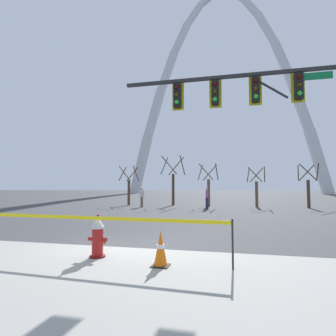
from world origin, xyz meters
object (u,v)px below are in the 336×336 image
(pedestrian_standing_center, at_px, (207,198))
(traffic_cone_by_hydrant, at_px, (161,249))
(monument_arch, at_px, (223,102))
(pedestrian_walking_left, at_px, (142,197))
(traffic_signal_gantry, at_px, (269,107))
(fire_hydrant, at_px, (98,237))

(pedestrian_standing_center, bearing_deg, traffic_cone_by_hydrant, -87.83)
(monument_arch, height_order, pedestrian_walking_left, monument_arch)
(traffic_cone_by_hydrant, relative_size, pedestrian_standing_center, 0.46)
(monument_arch, xyz_separation_m, pedestrian_walking_left, (-4.52, -48.79, -21.93))
(traffic_cone_by_hydrant, xyz_separation_m, pedestrian_walking_left, (-5.91, 16.10, 0.46))
(traffic_cone_by_hydrant, relative_size, traffic_signal_gantry, 0.09)
(traffic_signal_gantry, relative_size, monument_arch, 0.15)
(monument_arch, bearing_deg, pedestrian_standing_center, -89.07)
(fire_hydrant, height_order, monument_arch, monument_arch)
(pedestrian_standing_center, bearing_deg, traffic_signal_gantry, -73.52)
(traffic_signal_gantry, relative_size, pedestrian_walking_left, 4.92)
(pedestrian_walking_left, relative_size, pedestrian_standing_center, 1.00)
(traffic_cone_by_hydrant, relative_size, pedestrian_walking_left, 0.46)
(monument_arch, bearing_deg, fire_hydrant, -90.21)
(monument_arch, distance_m, pedestrian_standing_center, 54.11)
(fire_hydrant, height_order, pedestrian_standing_center, pedestrian_standing_center)
(traffic_signal_gantry, xyz_separation_m, monument_arch, (-4.06, 60.48, 18.35))
(fire_hydrant, bearing_deg, traffic_cone_by_hydrant, -13.34)
(monument_arch, relative_size, pedestrian_walking_left, 32.88)
(fire_hydrant, relative_size, pedestrian_walking_left, 0.62)
(monument_arch, bearing_deg, traffic_signal_gantry, -86.16)
(monument_arch, height_order, pedestrian_standing_center, monument_arch)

